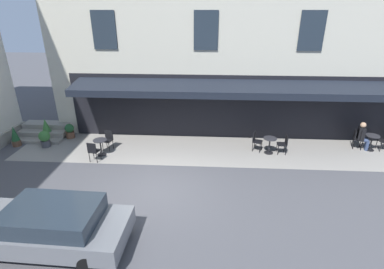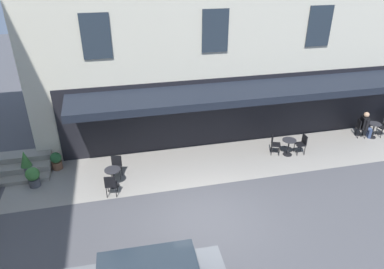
{
  "view_description": "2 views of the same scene",
  "coord_description": "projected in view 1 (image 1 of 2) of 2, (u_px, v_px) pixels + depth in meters",
  "views": [
    {
      "loc": [
        -1.86,
        8.87,
        6.09
      ],
      "look_at": [
        -1.15,
        -3.17,
        0.86
      ],
      "focal_mm": 27.17,
      "sensor_mm": 36.0,
      "label": 1
    },
    {
      "loc": [
        2.49,
        8.7,
        7.88
      ],
      "look_at": [
        -0.51,
        -4.11,
        1.06
      ],
      "focal_mm": 32.3,
      "sensor_mm": 36.0,
      "label": 2
    }
  ],
  "objects": [
    {
      "name": "cafe_chair_black_facing_street",
      "position": [
        108.0,
        138.0,
        13.52
      ],
      "size": [
        0.48,
        0.48,
        0.91
      ],
      "color": "black",
      "rests_on": "ground_plane"
    },
    {
      "name": "seated_patron_in_black",
      "position": [
        363.0,
        135.0,
        13.49
      ],
      "size": [
        0.63,
        0.65,
        1.32
      ],
      "color": "navy",
      "rests_on": "ground_plane"
    },
    {
      "name": "ground_plane",
      "position": [
        156.0,
        190.0,
        10.65
      ],
      "size": [
        70.0,
        70.0,
        0.0
      ],
      "primitive_type": "plane",
      "color": "#4C4C51"
    },
    {
      "name": "potted_plant_entrance_left",
      "position": [
        70.0,
        131.0,
        14.8
      ],
      "size": [
        0.45,
        0.45,
        0.74
      ],
      "color": "brown",
      "rests_on": "ground_plane"
    },
    {
      "name": "sidewalk_cafe_terrace",
      "position": [
        237.0,
        150.0,
        13.58
      ],
      "size": [
        20.5,
        3.2,
        0.01
      ],
      "primitive_type": "cube",
      "color": "gray",
      "rests_on": "ground_plane"
    },
    {
      "name": "cafe_table_streetside",
      "position": [
        372.0,
        140.0,
        13.44
      ],
      "size": [
        0.6,
        0.6,
        0.75
      ],
      "color": "black",
      "rests_on": "ground_plane"
    },
    {
      "name": "cafe_table_mid_terrace",
      "position": [
        270.0,
        143.0,
        13.16
      ],
      "size": [
        0.6,
        0.6,
        0.75
      ],
      "color": "black",
      "rests_on": "ground_plane"
    },
    {
      "name": "parked_car_grey",
      "position": [
        50.0,
        226.0,
        7.83
      ],
      "size": [
        4.36,
        1.94,
        1.33
      ],
      "color": "slate",
      "rests_on": "ground_plane"
    },
    {
      "name": "cafe_chair_black_under_awning",
      "position": [
        256.0,
        140.0,
        13.39
      ],
      "size": [
        0.52,
        0.52,
        0.91
      ],
      "color": "black",
      "rests_on": "ground_plane"
    },
    {
      "name": "potted_plant_mid_terrace",
      "position": [
        15.0,
        136.0,
        13.88
      ],
      "size": [
        0.4,
        0.4,
        0.99
      ],
      "color": "brown",
      "rests_on": "ground_plane"
    },
    {
      "name": "potted_plant_entrance_right",
      "position": [
        46.0,
        129.0,
        14.66
      ],
      "size": [
        0.45,
        0.45,
        1.06
      ],
      "color": "#4C4C51",
      "rests_on": "ground_plane"
    },
    {
      "name": "cafe_chair_black_by_window",
      "position": [
        93.0,
        150.0,
        12.4
      ],
      "size": [
        0.46,
        0.46,
        0.91
      ],
      "color": "black",
      "rests_on": "ground_plane"
    },
    {
      "name": "cafe_chair_black_corner_left",
      "position": [
        357.0,
        137.0,
        13.62
      ],
      "size": [
        0.5,
        0.5,
        0.91
      ],
      "color": "black",
      "rests_on": "ground_plane"
    },
    {
      "name": "cafe_table_near_entrance",
      "position": [
        101.0,
        145.0,
        12.99
      ],
      "size": [
        0.6,
        0.6,
        0.75
      ],
      "color": "black",
      "rests_on": "ground_plane"
    },
    {
      "name": "cafe_chair_black_near_door",
      "position": [
        284.0,
        143.0,
        13.09
      ],
      "size": [
        0.41,
        0.41,
        0.91
      ],
      "color": "black",
      "rests_on": "ground_plane"
    },
    {
      "name": "back_alley_steps",
      "position": [
        45.0,
        131.0,
        15.12
      ],
      "size": [
        2.4,
        1.75,
        0.6
      ],
      "color": "gray",
      "rests_on": "ground_plane"
    },
    {
      "name": "potted_plant_by_steps",
      "position": [
        45.0,
        138.0,
        13.82
      ],
      "size": [
        0.52,
        0.52,
        0.8
      ],
      "color": "#4C4C51",
      "rests_on": "ground_plane"
    }
  ]
}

